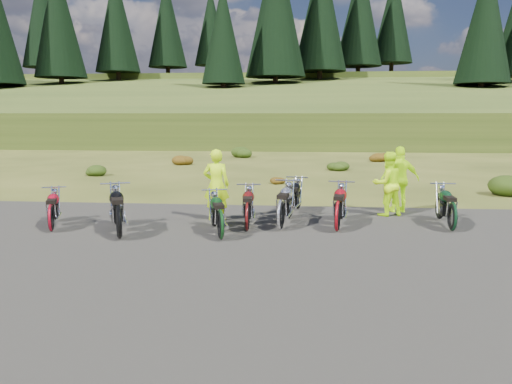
# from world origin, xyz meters

# --- Properties ---
(ground) EXTENTS (300.00, 300.00, 0.00)m
(ground) POSITION_xyz_m (0.00, 0.00, 0.00)
(ground) COLOR #353D14
(ground) RESTS_ON ground
(gravel_pad) EXTENTS (20.00, 12.00, 0.04)m
(gravel_pad) POSITION_xyz_m (0.00, -2.00, 0.00)
(gravel_pad) COLOR black
(gravel_pad) RESTS_ON ground
(hill_slope) EXTENTS (300.00, 45.97, 9.37)m
(hill_slope) POSITION_xyz_m (0.00, 50.00, 0.00)
(hill_slope) COLOR #304316
(hill_slope) RESTS_ON ground
(hill_plateau) EXTENTS (300.00, 90.00, 9.17)m
(hill_plateau) POSITION_xyz_m (0.00, 110.00, 0.00)
(hill_plateau) COLOR #304316
(hill_plateau) RESTS_ON ground
(conifer_15) EXTENTS (7.92, 7.92, 20.00)m
(conifer_15) POSITION_xyz_m (-45.00, 76.00, 20.16)
(conifer_15) COLOR black
(conifer_15) RESTS_ON ground
(conifer_17) EXTENTS (7.04, 7.04, 18.00)m
(conifer_17) POSITION_xyz_m (-33.00, 57.00, 15.97)
(conifer_17) COLOR black
(conifer_17) RESTS_ON ground
(conifer_18) EXTENTS (6.60, 6.60, 17.00)m
(conifer_18) POSITION_xyz_m (-27.00, 63.00, 16.66)
(conifer_18) COLOR black
(conifer_18) RESTS_ON ground
(conifer_19) EXTENTS (6.16, 6.16, 16.00)m
(conifer_19) POSITION_xyz_m (-21.00, 69.00, 17.36)
(conifer_19) COLOR black
(conifer_19) RESTS_ON ground
(conifer_20) EXTENTS (5.72, 5.72, 15.00)m
(conifer_20) POSITION_xyz_m (-15.00, 75.00, 17.65)
(conifer_20) COLOR black
(conifer_20) RESTS_ON ground
(conifer_21) EXTENTS (5.28, 5.28, 14.00)m
(conifer_21) POSITION_xyz_m (-9.00, 50.00, 12.56)
(conifer_21) COLOR black
(conifer_21) RESTS_ON ground
(conifer_22) EXTENTS (7.92, 7.92, 20.00)m
(conifer_22) POSITION_xyz_m (-3.00, 56.00, 16.77)
(conifer_22) COLOR black
(conifer_22) RESTS_ON ground
(conifer_23) EXTENTS (7.48, 7.48, 19.00)m
(conifer_23) POSITION_xyz_m (3.00, 62.00, 17.47)
(conifer_23) COLOR black
(conifer_23) RESTS_ON ground
(conifer_24) EXTENTS (7.04, 7.04, 18.00)m
(conifer_24) POSITION_xyz_m (9.00, 68.00, 18.16)
(conifer_24) COLOR black
(conifer_24) RESTS_ON ground
(conifer_25) EXTENTS (6.60, 6.60, 17.00)m
(conifer_25) POSITION_xyz_m (15.00, 74.00, 18.66)
(conifer_25) COLOR black
(conifer_25) RESTS_ON ground
(conifer_26) EXTENTS (6.16, 6.16, 16.00)m
(conifer_26) POSITION_xyz_m (21.00, 49.00, 13.37)
(conifer_26) COLOR black
(conifer_26) RESTS_ON ground
(shrub_1) EXTENTS (1.03, 1.03, 0.61)m
(shrub_1) POSITION_xyz_m (-9.10, 11.30, 0.31)
(shrub_1) COLOR #1E360D
(shrub_1) RESTS_ON ground
(shrub_2) EXTENTS (1.30, 1.30, 0.77)m
(shrub_2) POSITION_xyz_m (-6.20, 16.60, 0.38)
(shrub_2) COLOR #66320C
(shrub_2) RESTS_ON ground
(shrub_3) EXTENTS (1.56, 1.56, 0.92)m
(shrub_3) POSITION_xyz_m (-3.30, 21.90, 0.46)
(shrub_3) COLOR #1E360D
(shrub_3) RESTS_ON ground
(shrub_4) EXTENTS (0.77, 0.77, 0.45)m
(shrub_4) POSITION_xyz_m (-0.40, 9.20, 0.23)
(shrub_4) COLOR #66320C
(shrub_4) RESTS_ON ground
(shrub_5) EXTENTS (1.03, 1.03, 0.61)m
(shrub_5) POSITION_xyz_m (2.50, 14.50, 0.31)
(shrub_5) COLOR #1E360D
(shrub_5) RESTS_ON ground
(shrub_6) EXTENTS (1.30, 1.30, 0.77)m
(shrub_6) POSITION_xyz_m (5.40, 19.80, 0.38)
(shrub_6) COLOR #66320C
(shrub_6) RESTS_ON ground
(motorcycle_0) EXTENTS (1.57, 2.35, 1.17)m
(motorcycle_0) POSITION_xyz_m (-3.47, -0.57, 0.00)
(motorcycle_0) COLOR black
(motorcycle_0) RESTS_ON ground
(motorcycle_1) EXTENTS (1.27, 1.97, 0.98)m
(motorcycle_1) POSITION_xyz_m (-5.40, 0.01, 0.00)
(motorcycle_1) COLOR maroon
(motorcycle_1) RESTS_ON ground
(motorcycle_2) EXTENTS (1.20, 2.07, 1.03)m
(motorcycle_2) POSITION_xyz_m (-1.13, -0.42, 0.00)
(motorcycle_2) COLOR #0E3312
(motorcycle_2) RESTS_ON ground
(motorcycle_3) EXTENTS (0.97, 2.23, 1.13)m
(motorcycle_3) POSITION_xyz_m (0.19, 0.68, 0.00)
(motorcycle_3) COLOR silver
(motorcycle_3) RESTS_ON ground
(motorcycle_4) EXTENTS (0.80, 2.03, 1.04)m
(motorcycle_4) POSITION_xyz_m (-0.62, 0.49, 0.00)
(motorcycle_4) COLOR #4D0C0D
(motorcycle_4) RESTS_ON ground
(motorcycle_5) EXTENTS (0.99, 2.08, 1.05)m
(motorcycle_5) POSITION_xyz_m (0.37, 2.12, 0.00)
(motorcycle_5) COLOR black
(motorcycle_5) RESTS_ON ground
(motorcycle_6) EXTENTS (1.01, 2.21, 1.12)m
(motorcycle_6) POSITION_xyz_m (1.58, 0.65, 0.00)
(motorcycle_6) COLOR maroon
(motorcycle_6) RESTS_ON ground
(motorcycle_7) EXTENTS (0.75, 2.05, 1.06)m
(motorcycle_7) POSITION_xyz_m (4.39, 0.96, 0.00)
(motorcycle_7) COLOR black
(motorcycle_7) RESTS_ON ground
(person_middle) EXTENTS (0.72, 0.49, 1.92)m
(person_middle) POSITION_xyz_m (-1.59, 1.71, 0.96)
(person_middle) COLOR #BCF10C
(person_middle) RESTS_ON ground
(person_right_a) EXTENTS (1.05, 0.93, 1.80)m
(person_right_a) POSITION_xyz_m (3.10, 2.76, 0.90)
(person_right_a) COLOR #BCF10C
(person_right_a) RESTS_ON ground
(person_right_b) EXTENTS (1.18, 0.60, 1.92)m
(person_right_b) POSITION_xyz_m (3.54, 3.34, 0.96)
(person_right_b) COLOR #BCF10C
(person_right_b) RESTS_ON ground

